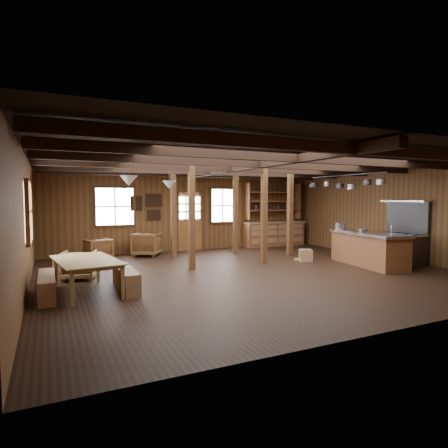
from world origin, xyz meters
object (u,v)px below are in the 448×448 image
(kitchen_island, at_px, (368,248))
(commercial_range, at_px, (401,242))
(armchair_b, at_px, (147,244))
(armchair_c, at_px, (79,265))
(dining_table, at_px, (89,276))
(armchair_a, at_px, (98,249))

(kitchen_island, xyz_separation_m, commercial_range, (1.19, -0.08, 0.12))
(kitchen_island, xyz_separation_m, armchair_b, (-5.18, 4.32, -0.10))
(commercial_range, bearing_deg, armchair_c, 169.51)
(dining_table, relative_size, armchair_a, 2.69)
(dining_table, distance_m, armchair_b, 4.75)
(armchair_b, distance_m, armchair_c, 3.60)
(dining_table, bearing_deg, armchair_a, -16.85)
(commercial_range, distance_m, armchair_c, 8.78)
(armchair_a, bearing_deg, armchair_c, 59.60)
(armchair_a, height_order, armchair_b, armchair_b)
(armchair_a, xyz_separation_m, armchair_b, (1.54, 0.15, 0.05))
(kitchen_island, relative_size, armchair_b, 3.12)
(armchair_b, bearing_deg, armchair_c, 83.45)
(dining_table, distance_m, armchair_c, 1.42)
(dining_table, relative_size, armchair_b, 2.30)
(armchair_b, relative_size, armchair_c, 1.14)
(commercial_range, relative_size, armchair_b, 2.17)
(kitchen_island, xyz_separation_m, armchair_c, (-7.44, 1.52, -0.14))
(armchair_b, bearing_deg, armchair_a, 38.06)
(armchair_a, bearing_deg, armchair_b, 170.63)
(kitchen_island, xyz_separation_m, armchair_a, (-6.71, 4.17, -0.15))
(commercial_range, bearing_deg, kitchen_island, 176.21)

